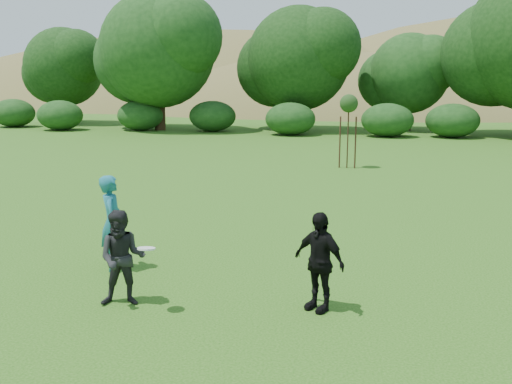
{
  "coord_description": "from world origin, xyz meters",
  "views": [
    {
      "loc": [
        3.02,
        -8.44,
        3.49
      ],
      "look_at": [
        0.0,
        3.0,
        1.1
      ],
      "focal_mm": 40.0,
      "sensor_mm": 36.0,
      "label": 1
    }
  ],
  "objects_px": {
    "sapling": "(349,106)",
    "player_teal": "(113,223)",
    "player_grey": "(122,258)",
    "player_black": "(319,261)"
  },
  "relations": [
    {
      "from": "player_black",
      "to": "sapling",
      "type": "relative_size",
      "value": 0.54
    },
    {
      "from": "player_grey",
      "to": "player_black",
      "type": "xyz_separation_m",
      "value": [
        2.96,
        0.58,
        0.01
      ]
    },
    {
      "from": "player_grey",
      "to": "player_black",
      "type": "height_order",
      "value": "player_black"
    },
    {
      "from": "player_teal",
      "to": "player_black",
      "type": "height_order",
      "value": "player_teal"
    },
    {
      "from": "player_grey",
      "to": "sapling",
      "type": "height_order",
      "value": "sapling"
    },
    {
      "from": "player_teal",
      "to": "player_grey",
      "type": "bearing_deg",
      "value": -172.34
    },
    {
      "from": "player_teal",
      "to": "sapling",
      "type": "height_order",
      "value": "sapling"
    },
    {
      "from": "sapling",
      "to": "player_teal",
      "type": "bearing_deg",
      "value": -102.6
    },
    {
      "from": "player_grey",
      "to": "player_teal",
      "type": "bearing_deg",
      "value": 104.96
    },
    {
      "from": "player_teal",
      "to": "sapling",
      "type": "relative_size",
      "value": 0.62
    }
  ]
}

